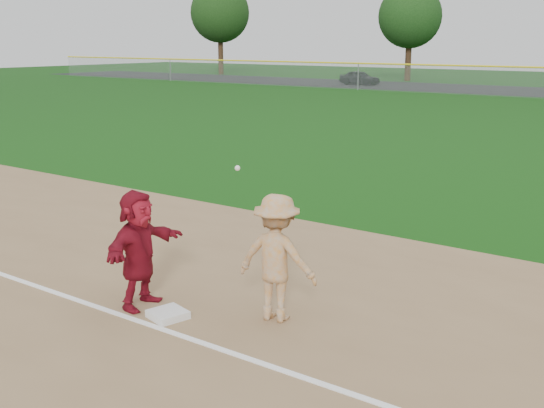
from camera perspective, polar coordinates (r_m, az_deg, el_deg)
The scene contains 8 objects.
ground at distance 9.74m, azimuth -5.29°, elevation -9.14°, with size 160.00×160.00×0.00m, color #10410C.
foul_line at distance 9.20m, azimuth -8.64°, elevation -10.49°, with size 60.00×0.10×0.01m, color white.
first_base at distance 9.61m, azimuth -8.70°, elevation -9.11°, with size 0.46×0.46×0.10m, color silver.
base_runner at distance 9.83m, azimuth -11.10°, elevation -3.71°, with size 1.58×0.50×1.71m, color maroon.
car_left at distance 59.40m, azimuth 7.34°, elevation 10.44°, with size 1.41×3.51×1.19m, color black.
first_base_play at distance 9.20m, azimuth 0.41°, elevation -4.52°, with size 1.23×0.85×2.13m.
tree_0 at distance 77.15m, azimuth -4.37°, elevation 15.65°, with size 6.40×6.40×9.81m.
tree_1 at distance 65.97m, azimuth 11.48°, elevation 15.13°, with size 5.80×5.80×8.75m.
Camera 1 is at (6.00, -6.69, 3.75)m, focal length 45.00 mm.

